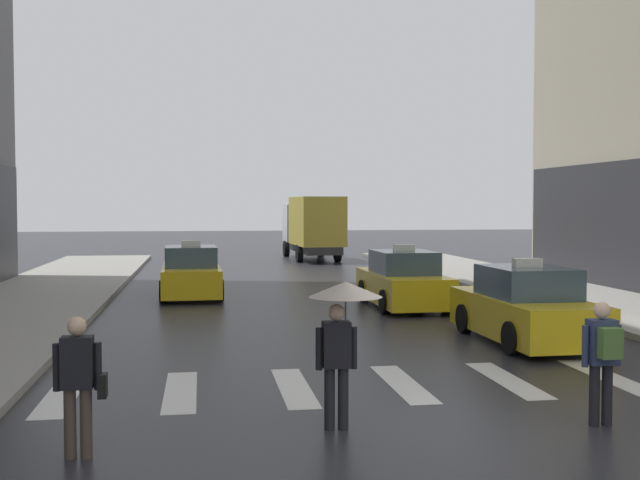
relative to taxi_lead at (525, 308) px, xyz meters
The scene contains 9 objects.
ground_plane 7.38m from the taxi_lead, 119.22° to the right, with size 160.00×160.00×0.00m, color #26262B.
crosswalk_markings 5.00m from the taxi_lead, 136.43° to the right, with size 11.30×2.80×0.01m.
taxi_lead is the anchor object (origin of this frame).
taxi_second 6.12m from the taxi_lead, 100.45° to the left, with size 1.96×4.56×1.80m.
taxi_third 11.91m from the taxi_lead, 126.98° to the left, with size 2.00×4.57×1.80m.
box_truck 25.56m from the taxi_lead, 92.07° to the left, with size 2.52×7.62×3.35m.
pedestrian_with_umbrella 7.76m from the taxi_lead, 130.76° to the right, with size 0.96×0.96×1.94m.
pedestrian_with_backpack 6.43m from the taxi_lead, 104.48° to the right, with size 0.55×0.43×1.65m.
pedestrian_with_handbag 10.54m from the taxi_lead, 141.62° to the right, with size 0.60×0.24×1.65m.
Camera 1 is at (-3.27, -9.42, 2.93)m, focal length 44.07 mm.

